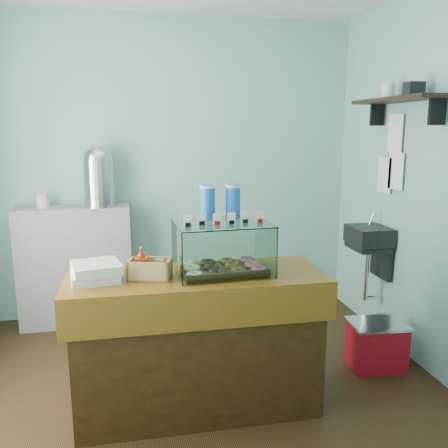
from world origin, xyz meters
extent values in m
plane|color=black|center=(0.00, 0.00, 0.00)|extent=(3.50, 3.50, 0.00)
cube|color=#85C1C2|center=(0.00, 1.50, 1.40)|extent=(3.50, 0.04, 2.80)
cube|color=#85C1C2|center=(0.00, -1.50, 1.40)|extent=(3.50, 0.04, 2.80)
cube|color=#85C1C2|center=(1.75, 0.00, 1.40)|extent=(0.04, 3.00, 2.80)
cube|color=black|center=(1.58, 0.55, 0.90)|extent=(0.30, 0.35, 0.15)
cube|color=black|center=(1.71, 0.55, 0.70)|extent=(0.04, 0.30, 0.35)
cylinder|color=silver|center=(1.65, 0.65, 1.02)|extent=(0.02, 0.02, 0.12)
cylinder|color=silver|center=(1.58, 0.55, 0.55)|extent=(0.04, 0.04, 0.45)
cube|color=black|center=(1.60, 0.30, 2.00)|extent=(0.25, 1.00, 0.03)
cube|color=black|center=(1.67, -0.10, 1.90)|extent=(0.12, 0.03, 0.18)
cube|color=black|center=(1.67, 0.70, 1.90)|extent=(0.12, 0.03, 0.18)
cube|color=white|center=(1.73, 0.45, 1.45)|extent=(0.01, 0.21, 0.30)
cube|color=white|center=(1.73, 0.62, 1.40)|extent=(0.01, 0.21, 0.30)
cube|color=white|center=(1.73, 0.50, 1.75)|extent=(0.01, 0.21, 0.30)
cube|color=#3D250B|center=(0.00, -0.25, 0.42)|extent=(1.50, 0.56, 0.84)
cube|color=#452609|center=(0.00, -0.25, 0.87)|extent=(1.60, 0.60, 0.06)
cube|color=#452609|center=(0.00, -0.53, 0.75)|extent=(1.60, 0.04, 0.18)
cube|color=#939396|center=(-0.90, 1.32, 0.55)|extent=(1.00, 0.32, 1.10)
cube|color=#371D10|center=(0.17, -0.23, 0.91)|extent=(0.53, 0.39, 0.02)
torus|color=silver|center=(-0.02, -0.36, 0.94)|extent=(0.10, 0.10, 0.03)
torus|color=black|center=(0.11, -0.36, 0.94)|extent=(0.10, 0.10, 0.03)
torus|color=brown|center=(0.24, -0.35, 0.94)|extent=(0.10, 0.10, 0.03)
torus|color=#C55C7F|center=(0.37, -0.34, 0.94)|extent=(0.10, 0.10, 0.03)
torus|color=silver|center=(-0.03, -0.24, 0.94)|extent=(0.10, 0.10, 0.03)
torus|color=black|center=(0.10, -0.23, 0.94)|extent=(0.10, 0.10, 0.03)
torus|color=brown|center=(0.23, -0.23, 0.94)|extent=(0.10, 0.10, 0.03)
torus|color=#C55C7F|center=(0.36, -0.22, 0.94)|extent=(0.10, 0.10, 0.03)
torus|color=silver|center=(-0.04, -0.12, 0.94)|extent=(0.10, 0.10, 0.03)
torus|color=black|center=(0.09, -0.11, 0.94)|extent=(0.10, 0.10, 0.03)
torus|color=brown|center=(0.23, -0.11, 0.94)|extent=(0.10, 0.10, 0.03)
torus|color=#C55C7F|center=(0.36, -0.10, 0.94)|extent=(0.10, 0.10, 0.03)
cube|color=white|center=(0.18, -0.44, 1.06)|extent=(0.57, 0.03, 0.31)
cube|color=white|center=(0.16, -0.02, 1.06)|extent=(0.57, 0.03, 0.31)
cube|color=white|center=(-0.12, -0.25, 1.06)|extent=(0.03, 0.42, 0.31)
cube|color=white|center=(0.45, -0.22, 1.06)|extent=(0.03, 0.42, 0.31)
cube|color=white|center=(0.17, -0.23, 1.21)|extent=(0.60, 0.46, 0.01)
cube|color=white|center=(-0.06, -0.29, 1.25)|extent=(0.05, 0.01, 0.07)
cube|color=black|center=(-0.06, -0.29, 1.23)|extent=(0.03, 0.02, 0.02)
cube|color=white|center=(0.03, -0.29, 1.25)|extent=(0.05, 0.01, 0.07)
cube|color=black|center=(0.03, -0.29, 1.23)|extent=(0.03, 0.02, 0.02)
cube|color=white|center=(0.12, -0.28, 1.25)|extent=(0.05, 0.01, 0.07)
cube|color=#A80D19|center=(0.12, -0.28, 1.23)|extent=(0.03, 0.02, 0.02)
cube|color=white|center=(0.21, -0.28, 1.25)|extent=(0.05, 0.01, 0.07)
cube|color=black|center=(0.21, -0.28, 1.23)|extent=(0.03, 0.02, 0.02)
cube|color=white|center=(0.30, -0.27, 1.25)|extent=(0.05, 0.01, 0.07)
cube|color=black|center=(0.30, -0.27, 1.23)|extent=(0.03, 0.02, 0.02)
cube|color=white|center=(0.39, -0.27, 1.25)|extent=(0.05, 0.01, 0.07)
cube|color=#A80D19|center=(0.39, -0.27, 1.23)|extent=(0.03, 0.02, 0.02)
cylinder|color=blue|center=(0.10, -0.10, 1.33)|extent=(0.09, 0.09, 0.22)
cylinder|color=silver|center=(0.10, -0.10, 1.43)|extent=(0.10, 0.10, 0.02)
cylinder|color=blue|center=(0.26, -0.09, 1.33)|extent=(0.09, 0.09, 0.22)
cylinder|color=silver|center=(0.26, -0.09, 1.43)|extent=(0.10, 0.10, 0.02)
cube|color=tan|center=(-0.29, -0.27, 0.91)|extent=(0.28, 0.21, 0.01)
cube|color=tan|center=(-0.31, -0.34, 0.96)|extent=(0.24, 0.08, 0.12)
cube|color=tan|center=(-0.27, -0.21, 0.96)|extent=(0.24, 0.08, 0.12)
cube|color=tan|center=(-0.40, -0.24, 0.96)|extent=(0.05, 0.15, 0.12)
cube|color=tan|center=(-0.17, -0.30, 0.96)|extent=(0.05, 0.15, 0.12)
imported|color=red|center=(-0.34, -0.26, 1.00)|extent=(0.10, 0.10, 0.18)
cylinder|color=#3F9629|center=(-0.23, -0.29, 0.96)|extent=(0.06, 0.06, 0.10)
cylinder|color=silver|center=(-0.23, -0.29, 1.02)|extent=(0.05, 0.05, 0.01)
cube|color=silver|center=(-0.61, -0.24, 0.93)|extent=(0.31, 0.31, 0.05)
cube|color=silver|center=(-0.60, -0.25, 0.98)|extent=(0.32, 0.32, 0.05)
cylinder|color=silver|center=(-0.66, 1.31, 1.10)|extent=(0.30, 0.30, 0.01)
cylinder|color=silver|center=(-0.66, 1.31, 1.31)|extent=(0.27, 0.27, 0.41)
sphere|color=silver|center=(-0.66, 1.31, 1.52)|extent=(0.27, 0.27, 0.27)
cube|color=#B00E1F|center=(1.40, 0.00, 0.17)|extent=(0.41, 0.32, 0.34)
cube|color=silver|center=(1.40, 0.00, 0.35)|extent=(0.43, 0.34, 0.02)
camera|label=1|loc=(-0.38, -3.04, 1.79)|focal=38.00mm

